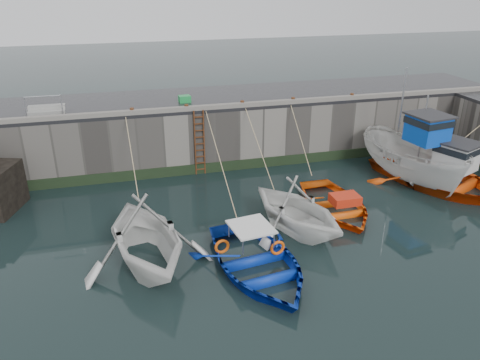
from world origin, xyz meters
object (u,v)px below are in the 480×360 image
object	(u,v)px
bollard_c	(242,103)
bollard_b	(186,107)
boat_near_blue	(257,270)
bollard_e	(352,96)
boat_near_white	(148,263)
boat_near_navy	(334,209)
bollard_d	(293,100)
fish_crate	(185,99)
boat_far_white	(413,160)
bollard_a	(132,111)
boat_far_orange	(440,177)
boat_near_blacktrim	(295,230)
ladder	(200,143)

from	to	relation	value
bollard_c	bollard_b	bearing A→B (deg)	180.00
boat_near_blue	bollard_e	size ratio (longest dim) A/B	19.13
boat_near_white	boat_near_navy	world-z (taller)	boat_near_white
boat_near_white	bollard_b	size ratio (longest dim) A/B	18.81
boat_near_blue	bollard_d	world-z (taller)	bollard_d
boat_near_blue	fish_crate	size ratio (longest dim) A/B	9.57
boat_near_navy	boat_far_white	bearing A→B (deg)	20.83
boat_near_blue	bollard_a	xyz separation A→B (m)	(-3.32, 8.88, 3.30)
bollard_c	bollard_e	world-z (taller)	same
boat_near_blue	boat_near_navy	bearing A→B (deg)	29.53
bollard_e	boat_far_orange	bearing A→B (deg)	-62.22
boat_near_white	bollard_a	distance (m)	8.24
boat_near_blacktrim	bollard_a	xyz separation A→B (m)	(-5.52, 6.69, 3.30)
fish_crate	bollard_a	bearing A→B (deg)	-155.67
boat_near_blacktrim	ladder	bearing A→B (deg)	89.86
bollard_a	bollard_b	bearing A→B (deg)	0.00
boat_far_white	fish_crate	world-z (taller)	boat_far_white
fish_crate	ladder	bearing A→B (deg)	-84.60
boat_far_white	bollard_e	size ratio (longest dim) A/B	23.89
boat_near_blue	bollard_b	distance (m)	9.51
boat_near_navy	boat_far_white	world-z (taller)	boat_far_white
boat_near_blacktrim	bollard_a	distance (m)	9.27
boat_near_white	boat_far_orange	size ratio (longest dim) A/B	0.66
boat_near_white	bollard_c	distance (m)	9.83
boat_near_white	bollard_d	world-z (taller)	bollard_d
boat_near_blue	bollard_a	size ratio (longest dim) A/B	19.13
bollard_d	boat_near_navy	bearing A→B (deg)	-90.88
boat_far_orange	boat_near_white	bearing A→B (deg)	169.33
boat_near_blacktrim	fish_crate	world-z (taller)	fish_crate
bollard_c	bollard_d	bearing A→B (deg)	0.00
bollard_e	boat_near_navy	bearing A→B (deg)	-120.75
boat_near_blue	boat_near_white	bearing A→B (deg)	151.11
boat_near_blacktrim	boat_far_orange	distance (m)	8.18
ladder	boat_near_blue	xyz separation A→B (m)	(0.32, -8.55, -1.59)
ladder	boat_far_orange	world-z (taller)	boat_far_orange
boat_near_white	boat_near_navy	size ratio (longest dim) A/B	1.11
boat_near_white	boat_far_white	size ratio (longest dim) A/B	0.79
boat_near_blacktrim	boat_far_white	size ratio (longest dim) A/B	0.69
bollard_e	bollard_b	bearing A→B (deg)	180.00
boat_far_white	bollard_d	xyz separation A→B (m)	(-4.66, 3.73, 2.25)
boat_near_blue	bollard_d	distance (m)	10.48
boat_near_blue	bollard_c	bearing A→B (deg)	70.16
fish_crate	bollard_b	bearing A→B (deg)	-100.90
boat_near_navy	fish_crate	size ratio (longest dim) A/B	8.47
boat_near_navy	bollard_b	size ratio (longest dim) A/B	16.92
bollard_a	bollard_b	size ratio (longest dim) A/B	1.00
boat_near_navy	bollard_e	size ratio (longest dim) A/B	16.92
boat_near_blue	boat_far_orange	xyz separation A→B (m)	(10.10, 4.30, 0.44)
boat_near_blacktrim	bollard_b	size ratio (longest dim) A/B	16.54
boat_near_navy	bollard_a	distance (m)	10.04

